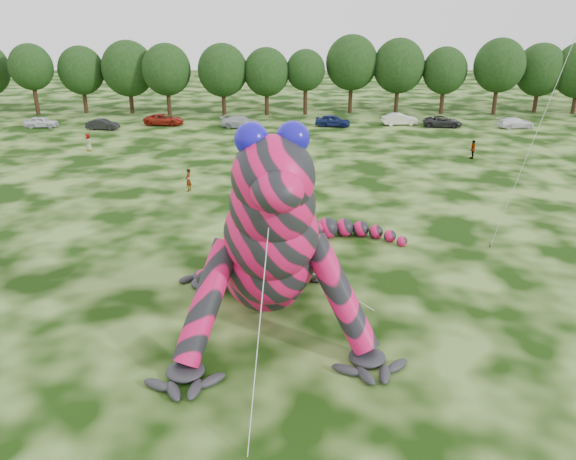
% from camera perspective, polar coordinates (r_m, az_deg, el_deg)
% --- Properties ---
extents(ground, '(240.00, 240.00, 0.00)m').
position_cam_1_polar(ground, '(24.85, 4.00, -11.18)').
color(ground, '#16330A').
rests_on(ground, ground).
extents(inflatable_gecko, '(18.51, 21.16, 9.65)m').
position_cam_1_polar(inflatable_gecko, '(26.33, -2.56, 2.46)').
color(inflatable_gecko, '#DA1154').
rests_on(inflatable_gecko, ground).
extents(tree_3, '(5.81, 5.23, 9.44)m').
position_cam_1_polar(tree_3, '(85.43, -24.49, 13.72)').
color(tree_3, black).
rests_on(tree_3, ground).
extents(tree_4, '(6.22, 5.60, 9.06)m').
position_cam_1_polar(tree_4, '(84.77, -20.16, 14.14)').
color(tree_4, black).
rests_on(tree_4, ground).
extents(tree_5, '(7.16, 6.44, 9.80)m').
position_cam_1_polar(tree_5, '(82.56, -15.85, 14.71)').
color(tree_5, black).
rests_on(tree_5, ground).
extents(tree_6, '(6.52, 5.86, 9.49)m').
position_cam_1_polar(tree_6, '(79.61, -12.17, 14.70)').
color(tree_6, black).
rests_on(tree_6, ground).
extents(tree_7, '(6.68, 6.01, 9.48)m').
position_cam_1_polar(tree_7, '(78.60, -6.62, 14.93)').
color(tree_7, black).
rests_on(tree_7, ground).
extents(tree_8, '(6.14, 5.53, 8.94)m').
position_cam_1_polar(tree_8, '(78.41, -2.19, 14.84)').
color(tree_8, black).
rests_on(tree_8, ground).
extents(tree_9, '(5.27, 4.74, 8.68)m').
position_cam_1_polar(tree_9, '(78.80, 1.79, 14.78)').
color(tree_9, black).
rests_on(tree_9, ground).
extents(tree_10, '(7.09, 6.38, 10.50)m').
position_cam_1_polar(tree_10, '(80.41, 6.45, 15.45)').
color(tree_10, black).
rests_on(tree_10, ground).
extents(tree_11, '(7.01, 6.31, 10.07)m').
position_cam_1_polar(tree_11, '(81.04, 11.12, 15.09)').
color(tree_11, black).
rests_on(tree_11, ground).
extents(tree_12, '(5.99, 5.39, 8.97)m').
position_cam_1_polar(tree_12, '(82.08, 15.56, 14.41)').
color(tree_12, black).
rests_on(tree_12, ground).
extents(tree_13, '(6.83, 6.15, 10.13)m').
position_cam_1_polar(tree_13, '(83.63, 20.56, 14.38)').
color(tree_13, black).
rests_on(tree_13, ground).
extents(tree_14, '(6.82, 6.14, 9.40)m').
position_cam_1_polar(tree_14, '(87.51, 24.16, 13.90)').
color(tree_14, black).
rests_on(tree_14, ground).
extents(car_0, '(3.98, 1.66, 1.35)m').
position_cam_1_polar(car_0, '(76.21, -23.78, 10.01)').
color(car_0, silver).
rests_on(car_0, ground).
extents(car_1, '(4.00, 1.80, 1.28)m').
position_cam_1_polar(car_1, '(72.18, -18.32, 10.16)').
color(car_1, black).
rests_on(car_1, ground).
extents(car_2, '(5.18, 2.85, 1.37)m').
position_cam_1_polar(car_2, '(73.22, -12.46, 10.91)').
color(car_2, maroon).
rests_on(car_2, ground).
extents(car_3, '(5.26, 2.95, 1.44)m').
position_cam_1_polar(car_3, '(69.91, -4.74, 10.88)').
color(car_3, '#B2B7BD').
rests_on(car_3, ground).
extents(car_4, '(4.59, 2.59, 1.47)m').
position_cam_1_polar(car_4, '(70.77, 4.58, 11.02)').
color(car_4, '#131E50').
rests_on(car_4, ground).
extents(car_5, '(4.52, 1.94, 1.45)m').
position_cam_1_polar(car_5, '(72.89, 11.30, 10.98)').
color(car_5, silver).
rests_on(car_5, ground).
extents(car_6, '(5.00, 2.85, 1.31)m').
position_cam_1_polar(car_6, '(72.85, 15.42, 10.57)').
color(car_6, '#262629').
rests_on(car_6, ground).
extents(car_7, '(4.69, 2.52, 1.29)m').
position_cam_1_polar(car_7, '(74.93, 22.13, 10.06)').
color(car_7, white).
rests_on(car_7, ground).
extents(spectator_3, '(0.61, 1.12, 1.80)m').
position_cam_1_polar(spectator_3, '(57.46, 18.26, 7.78)').
color(spectator_3, gray).
rests_on(spectator_3, ground).
extents(spectator_1, '(1.01, 1.11, 1.85)m').
position_cam_1_polar(spectator_1, '(46.33, -1.87, 5.79)').
color(spectator_1, gray).
rests_on(spectator_1, ground).
extents(spectator_4, '(0.92, 1.03, 1.77)m').
position_cam_1_polar(spectator_4, '(61.21, -19.61, 8.38)').
color(spectator_4, gray).
rests_on(spectator_4, ground).
extents(spectator_0, '(0.56, 0.73, 1.80)m').
position_cam_1_polar(spectator_0, '(45.16, -10.10, 5.02)').
color(spectator_0, gray).
rests_on(spectator_0, ground).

